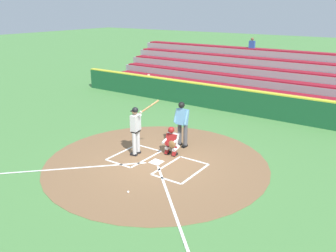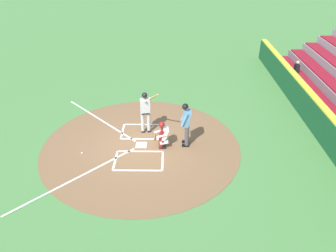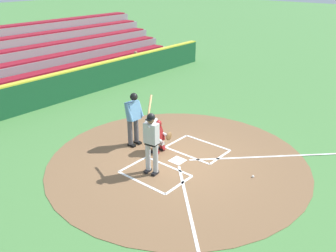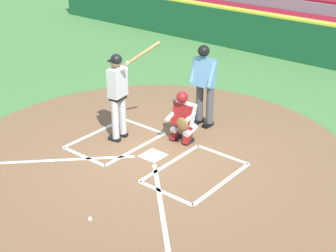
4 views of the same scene
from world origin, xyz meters
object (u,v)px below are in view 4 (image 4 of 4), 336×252
at_px(batter, 118,91).
at_px(plate_umpire, 204,80).
at_px(catcher, 183,116).
at_px(baseball, 90,219).

bearing_deg(batter, plate_umpire, -119.83).
relative_size(catcher, baseball, 15.27).
height_order(catcher, baseball, catcher).
relative_size(batter, plate_umpire, 1.14).
bearing_deg(plate_umpire, baseball, 99.67).
bearing_deg(batter, baseball, 124.45).
relative_size(catcher, plate_umpire, 0.61).
distance_m(plate_umpire, baseball, 4.27).
bearing_deg(baseball, catcher, -80.10).
height_order(catcher, plate_umpire, plate_umpire).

